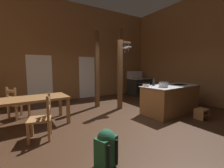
% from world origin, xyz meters
% --- Properties ---
extents(ground_plane, '(8.66, 8.02, 0.10)m').
position_xyz_m(ground_plane, '(0.00, 0.00, -0.05)').
color(ground_plane, '#382316').
extents(wall_back, '(8.66, 0.14, 4.52)m').
position_xyz_m(wall_back, '(0.00, 3.68, 2.26)').
color(wall_back, brown).
rests_on(wall_back, ground_plane).
extents(wall_right, '(0.14, 8.02, 4.52)m').
position_xyz_m(wall_right, '(4.00, 0.00, 2.26)').
color(wall_right, brown).
rests_on(wall_right, ground_plane).
extents(glazed_door_back_left, '(1.00, 0.01, 2.05)m').
position_xyz_m(glazed_door_back_left, '(-1.77, 3.60, 1.02)').
color(glazed_door_back_left, white).
rests_on(glazed_door_back_left, ground_plane).
extents(glazed_panel_back_right, '(0.84, 0.01, 2.05)m').
position_xyz_m(glazed_panel_back_right, '(0.39, 3.60, 1.02)').
color(glazed_panel_back_right, white).
rests_on(glazed_panel_back_right, ground_plane).
extents(kitchen_island, '(2.24, 1.15, 0.92)m').
position_xyz_m(kitchen_island, '(1.89, -0.23, 0.46)').
color(kitchen_island, brown).
rests_on(kitchen_island, ground_plane).
extents(stove_range, '(1.16, 0.84, 1.32)m').
position_xyz_m(stove_range, '(3.12, 2.79, 0.48)').
color(stove_range, black).
rests_on(stove_range, ground_plane).
extents(support_post_with_pot_rack, '(0.54, 0.23, 2.87)m').
position_xyz_m(support_post_with_pot_rack, '(0.68, 1.04, 1.52)').
color(support_post_with_pot_rack, brown).
rests_on(support_post_with_pot_rack, ground_plane).
extents(support_post_center, '(0.14, 0.14, 2.87)m').
position_xyz_m(support_post_center, '(0.05, 1.73, 1.44)').
color(support_post_center, brown).
rests_on(support_post_center, ground_plane).
extents(step_stool, '(0.36, 0.28, 0.30)m').
position_xyz_m(step_stool, '(2.10, -1.15, 0.18)').
color(step_stool, '#9E7044').
rests_on(step_stool, ground_plane).
extents(dining_table, '(1.75, 1.01, 0.74)m').
position_xyz_m(dining_table, '(-2.19, 0.87, 0.65)').
color(dining_table, brown).
rests_on(dining_table, ground_plane).
extents(ladderback_chair_near_window, '(0.52, 0.52, 0.95)m').
position_xyz_m(ladderback_chair_near_window, '(-2.08, -0.06, 0.45)').
color(ladderback_chair_near_window, '#9E7044').
rests_on(ladderback_chair_near_window, ground_plane).
extents(ladderback_chair_by_post, '(0.61, 0.61, 0.95)m').
position_xyz_m(ladderback_chair_by_post, '(-2.59, 1.72, 0.45)').
color(ladderback_chair_by_post, '#9E7044').
rests_on(ladderback_chair_by_post, ground_plane).
extents(backpack, '(0.38, 0.37, 0.60)m').
position_xyz_m(backpack, '(-1.35, -1.56, 0.31)').
color(backpack, '#1E5138').
rests_on(backpack, ground_plane).
extents(stockpot_on_counter, '(0.35, 0.28, 0.16)m').
position_xyz_m(stockpot_on_counter, '(1.27, -0.41, 1.00)').
color(stockpot_on_counter, '#B7BABF').
rests_on(stockpot_on_counter, kitchen_island).
extents(mixing_bowl_on_counter, '(0.21, 0.21, 0.08)m').
position_xyz_m(mixing_bowl_on_counter, '(0.97, 0.02, 0.96)').
color(mixing_bowl_on_counter, silver).
rests_on(mixing_bowl_on_counter, kitchen_island).
extents(bottle_tall_on_counter, '(0.08, 0.08, 0.30)m').
position_xyz_m(bottle_tall_on_counter, '(1.33, 0.04, 1.04)').
color(bottle_tall_on_counter, '#1E2328').
rests_on(bottle_tall_on_counter, kitchen_island).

